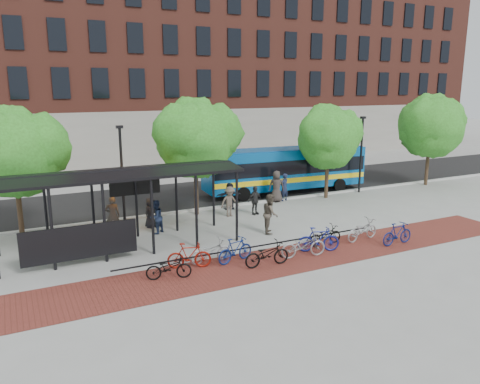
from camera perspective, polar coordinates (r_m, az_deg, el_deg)
name	(u,v)px	position (r m, az deg, el deg)	size (l,w,h in m)	color
ground	(272,222)	(25.01, 3.92, -3.70)	(160.00, 160.00, 0.00)	#9E9E99
asphalt_street	(213,192)	(31.93, -3.37, -0.03)	(160.00, 8.00, 0.01)	black
curb	(239,205)	(28.39, -0.17, -1.54)	(160.00, 0.25, 0.12)	#B7B7B2
brick_strip	(291,259)	(19.99, 6.26, -8.07)	(24.00, 3.00, 0.01)	maroon
bike_rack_rail	(254,257)	(20.09, 1.70, -7.89)	(12.00, 0.05, 0.95)	black
building_brick	(231,58)	(51.74, -1.15, 16.05)	(55.00, 14.00, 20.00)	brown
bus_shelter	(117,183)	(20.97, -14.80, 1.11)	(10.60, 3.07, 3.60)	black
tree_a	(15,149)	(24.15, -25.72, 4.75)	(4.90, 4.00, 6.18)	#382619
tree_b	(196,135)	(25.86, -5.35, 6.91)	(5.15, 4.20, 6.47)	#382619
tree_c	(329,135)	(30.33, 10.81, 6.84)	(4.66, 3.80, 5.92)	#382619
tree_d	(431,123)	(36.45, 22.30, 7.75)	(5.39, 4.40, 6.55)	#382619
lamp_post_left	(122,171)	(25.16, -14.20, 2.47)	(0.35, 0.20, 5.12)	black
lamp_post_right	(361,152)	(32.51, 14.55, 4.72)	(0.35, 0.20, 5.12)	black
bus	(285,167)	(31.71, 5.53, 3.02)	(11.31, 3.28, 3.01)	#08559D
bike_0	(169,268)	(17.94, -8.68, -9.11)	(0.60, 1.71, 0.90)	black
bike_1	(189,255)	(18.83, -6.21, -7.70)	(0.49, 1.75, 1.05)	maroon
bike_2	(210,251)	(19.37, -3.64, -7.22)	(0.63, 1.81, 0.95)	#A8A8AB
bike_3	(235,250)	(19.32, -0.59, -7.07)	(0.50, 1.76, 1.05)	navy
bike_4	(267,254)	(18.95, 3.30, -7.58)	(0.67, 1.92, 1.01)	black
bike_6	(303,245)	(20.04, 7.72, -6.46)	(0.70, 2.01, 1.06)	gray
bike_7	(318,239)	(20.78, 9.54, -5.72)	(0.52, 1.86, 1.12)	navy
bike_8	(325,235)	(21.75, 10.35, -5.19)	(0.60, 1.72, 0.91)	black
bike_10	(362,230)	(22.70, 14.66, -4.50)	(0.67, 1.93, 1.01)	#A09FA2
bike_11	(397,234)	(22.54, 18.63, -4.84)	(0.49, 1.75, 1.05)	navy
pedestrian_0	(150,212)	(24.33, -10.87, -2.46)	(0.77, 0.50, 1.57)	black
pedestrian_1	(113,215)	(23.54, -15.27, -2.77)	(0.70, 0.46, 1.92)	#3B332F
pedestrian_2	(156,217)	(23.25, -10.21, -3.02)	(0.81, 0.63, 1.67)	#212E4D
pedestrian_3	(230,202)	(25.87, -1.28, -1.17)	(1.09, 0.63, 1.69)	brown
pedestrian_4	(255,200)	(26.28, 1.82, -1.02)	(0.96, 0.40, 1.63)	#2B2B2B
pedestrian_5	(230,196)	(27.35, -1.26, -0.50)	(1.48, 0.47, 1.59)	black
pedestrian_6	(276,186)	(29.20, 4.47, 0.70)	(0.96, 0.63, 1.97)	#3A322E
pedestrian_7	(284,187)	(29.51, 5.42, 0.59)	(0.64, 0.42, 1.75)	#1A233E
pedestrian_8	(270,213)	(23.02, 3.71, -2.63)	(0.95, 0.74, 1.96)	#51483C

